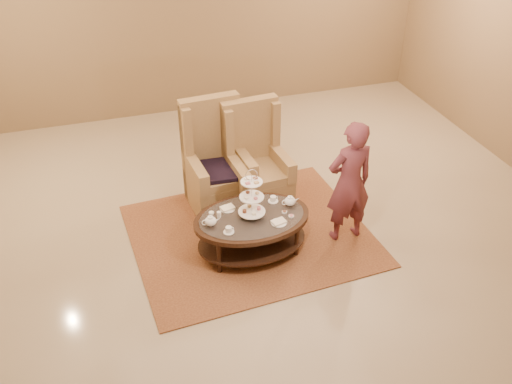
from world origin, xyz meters
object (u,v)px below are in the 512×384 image
object	(u,v)px
armchair_right	(256,170)
person	(349,183)
armchair_left	(217,171)
tea_table	(252,223)

from	to	relation	value
armchair_right	person	bearing A→B (deg)	-58.68
armchair_left	person	world-z (taller)	person
tea_table	armchair_left	bearing A→B (deg)	94.99
tea_table	armchair_left	xyz separation A→B (m)	(-0.12, 1.10, 0.07)
tea_table	person	distance (m)	1.20
armchair_left	person	distance (m)	1.75
armchair_left	armchair_right	world-z (taller)	armchair_left
armchair_left	tea_table	bearing A→B (deg)	-88.25
armchair_right	person	distance (m)	1.37
armchair_left	armchair_right	xyz separation A→B (m)	(0.48, -0.09, -0.02)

